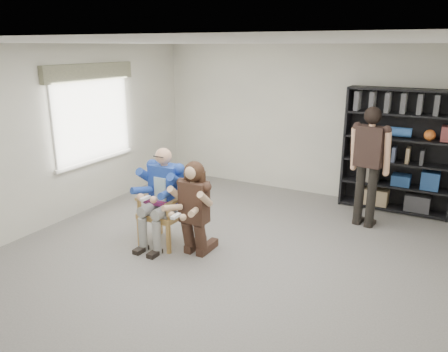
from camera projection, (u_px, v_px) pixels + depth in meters
The scene contains 8 objects.
room_shell at pixel (215, 163), 5.29m from camera, with size 6.00×7.00×2.80m, color white, non-canonical shape.
floor at pixel (216, 267), 5.69m from camera, with size 6.00×7.00×0.01m, color slate.
window_left at pixel (93, 115), 7.41m from camera, with size 0.16×2.00×1.75m, color silver, non-canonical shape.
armchair at pixel (163, 208), 6.22m from camera, with size 0.64×0.61×1.10m, color #AC7C39, non-canonical shape.
seated_man at pixel (163, 197), 6.17m from camera, with size 0.61×0.86×1.43m, color #1F2898, non-canonical shape.
kneeling_woman at pixel (193, 211), 5.82m from camera, with size 0.55×0.88×1.31m, color #3A281F, non-canonical shape.
bookshelf at pixel (398, 151), 7.37m from camera, with size 1.80×0.38×2.10m, color black, non-canonical shape.
standing_man at pixel (368, 169), 6.74m from camera, with size 0.58×0.32×1.89m, color black, non-canonical shape.
Camera 1 is at (2.53, -4.44, 2.77)m, focal length 35.00 mm.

